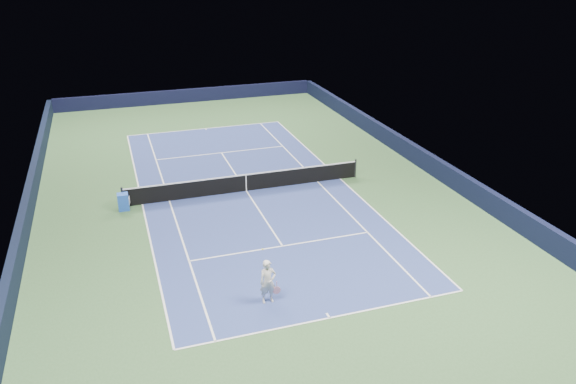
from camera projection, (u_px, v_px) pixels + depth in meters
name	position (u px, v px, depth m)	size (l,w,h in m)	color
ground	(246.00, 191.00, 30.24)	(40.00, 40.00, 0.00)	#33562F
wall_far	(188.00, 96.00, 47.25)	(22.00, 0.35, 1.10)	black
wall_right	(424.00, 159.00, 33.13)	(0.35, 40.00, 1.10)	black
wall_left	(27.00, 209.00, 26.91)	(0.35, 40.00, 1.10)	black
court_surface	(246.00, 191.00, 30.24)	(10.97, 23.77, 0.01)	navy
baseline_far	(206.00, 128.00, 40.57)	(10.97, 0.08, 0.00)	white
baseline_near	(330.00, 318.00, 19.90)	(10.97, 0.08, 0.00)	white
sideline_doubles_right	(340.00, 179.00, 31.81)	(0.08, 23.77, 0.00)	white
sideline_doubles_left	(142.00, 204.00, 28.66)	(0.08, 23.77, 0.00)	white
sideline_singles_right	(318.00, 182.00, 31.42)	(0.08, 23.77, 0.00)	white
sideline_singles_left	(169.00, 201.00, 29.05)	(0.08, 23.77, 0.00)	white
service_line_far	(221.00, 153.00, 35.80)	(8.23, 0.08, 0.00)	white
service_line_near	(283.00, 246.00, 24.67)	(8.23, 0.08, 0.00)	white
center_service_line	(246.00, 191.00, 30.23)	(0.08, 12.80, 0.00)	white
center_mark_far	(206.00, 129.00, 40.44)	(0.08, 0.30, 0.00)	white
center_mark_near	(328.00, 315.00, 20.03)	(0.08, 0.30, 0.00)	white
tennis_net	(246.00, 182.00, 30.04)	(12.90, 0.10, 1.07)	black
sponsor_cube	(123.00, 202.00, 27.91)	(0.60, 0.49, 0.87)	blue
tennis_player	(268.00, 282.00, 20.49)	(0.79, 1.25, 1.72)	silver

